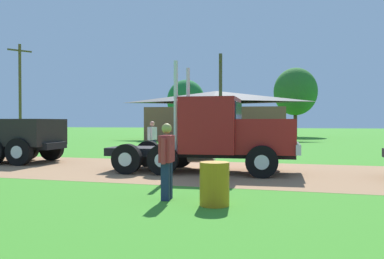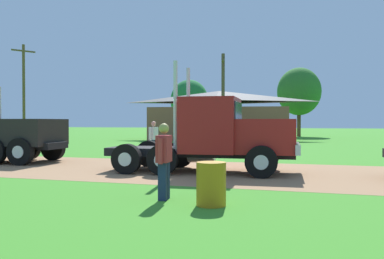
{
  "view_description": "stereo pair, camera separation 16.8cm",
  "coord_description": "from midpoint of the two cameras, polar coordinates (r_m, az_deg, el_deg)",
  "views": [
    {
      "loc": [
        3.89,
        -13.94,
        1.76
      ],
      "look_at": [
        -0.13,
        0.03,
        1.48
      ],
      "focal_mm": 38.0,
      "sensor_mm": 36.0,
      "label": 1
    },
    {
      "loc": [
        4.05,
        -13.89,
        1.76
      ],
      "look_at": [
        -0.13,
        0.03,
        1.48
      ],
      "focal_mm": 38.0,
      "sensor_mm": 36.0,
      "label": 2
    }
  ],
  "objects": [
    {
      "name": "ground_plane",
      "position": [
        14.58,
        0.79,
        -5.82
      ],
      "size": [
        200.0,
        200.0,
        0.0
      ],
      "primitive_type": "plane",
      "color": "#3C8825"
    },
    {
      "name": "dirt_track",
      "position": [
        14.58,
        0.79,
        -5.8
      ],
      "size": [
        120.0,
        6.88,
        0.01
      ],
      "primitive_type": "cube",
      "color": "#9E734E",
      "rests_on": "ground_plane"
    },
    {
      "name": "truck_foreground_white",
      "position": [
        14.08,
        4.39,
        -0.94
      ],
      "size": [
        6.75,
        2.98,
        3.77
      ],
      "color": "black",
      "rests_on": "ground_plane"
    },
    {
      "name": "visitor_walking_mid",
      "position": [
        9.16,
        -3.43,
        -3.97
      ],
      "size": [
        0.3,
        0.69,
        1.72
      ],
      "color": "#B22D33",
      "rests_on": "ground_plane"
    },
    {
      "name": "visitor_far_side",
      "position": [
        19.88,
        -5.18,
        -1.13
      ],
      "size": [
        0.33,
        0.69,
        1.78
      ],
      "color": "silver",
      "rests_on": "ground_plane"
    },
    {
      "name": "steel_barrel",
      "position": [
        8.57,
        3.27,
        -7.62
      ],
      "size": [
        0.62,
        0.62,
        0.91
      ],
      "primitive_type": "cylinder",
      "color": "#B27214",
      "rests_on": "ground_plane"
    },
    {
      "name": "shed_building",
      "position": [
        39.49,
        3.97,
        1.87
      ],
      "size": [
        14.17,
        8.23,
        4.74
      ],
      "color": "brown",
      "rests_on": "ground_plane"
    },
    {
      "name": "utility_pole_near",
      "position": [
        41.59,
        -22.44,
        5.18
      ],
      "size": [
        1.29,
        1.94,
        9.03
      ],
      "color": "brown",
      "rests_on": "ground_plane"
    },
    {
      "name": "utility_pole_far",
      "position": [
        31.59,
        4.54,
        4.72
      ],
      "size": [
        0.49,
        2.19,
        7.02
      ],
      "color": "#4C3F2C",
      "rests_on": "ground_plane"
    },
    {
      "name": "tree_left",
      "position": [
        54.26,
        -0.28,
        4.08
      ],
      "size": [
        5.03,
        5.03,
        7.35
      ],
      "color": "#513823",
      "rests_on": "ground_plane"
    },
    {
      "name": "tree_mid",
      "position": [
        50.08,
        14.89,
        5.16
      ],
      "size": [
        5.14,
        5.14,
        8.18
      ],
      "color": "#513823",
      "rests_on": "ground_plane"
    }
  ]
}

